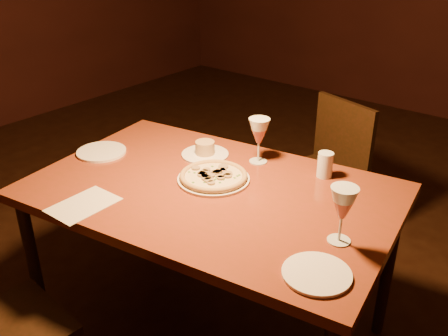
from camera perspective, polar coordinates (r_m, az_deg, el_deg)
The scene contains 11 objects.
floor at distance 2.53m, azimuth -4.05°, elevation -15.97°, with size 7.00×7.00×0.00m, color black.
dining_table at distance 2.00m, azimuth -1.43°, elevation -3.98°, with size 1.54×1.11×0.76m.
chair_far at distance 2.82m, azimuth 11.46°, elevation 0.01°, with size 0.50×0.50×0.84m.
pizza_plate at distance 2.02m, azimuth -1.20°, elevation -0.98°, with size 0.29×0.29×0.03m.
ramekin_saucer at distance 2.23m, azimuth -2.18°, elevation 1.96°, with size 0.21×0.21×0.07m.
wine_glass_far at distance 2.14m, azimuth 4.00°, elevation 3.13°, with size 0.09×0.09×0.20m, color #A74F45, non-canonical shape.
wine_glass_right at distance 1.65m, azimuth 13.32°, elevation -5.25°, with size 0.09×0.09×0.20m, color #A74F45, non-canonical shape.
water_tumbler at distance 2.07m, azimuth 11.47°, elevation 0.37°, with size 0.06×0.06×0.11m, color silver.
side_plate_left at distance 2.33m, azimuth -13.83°, elevation 1.82°, with size 0.22×0.22×0.01m, color white.
side_plate_near at distance 1.54m, azimuth 10.55°, elevation -11.79°, with size 0.21×0.21×0.01m, color white.
menu_card at distance 1.92m, azimuth -15.76°, elevation -4.06°, with size 0.17×0.24×0.00m, color beige.
Camera 1 is at (1.31, -1.34, 1.71)m, focal length 40.00 mm.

